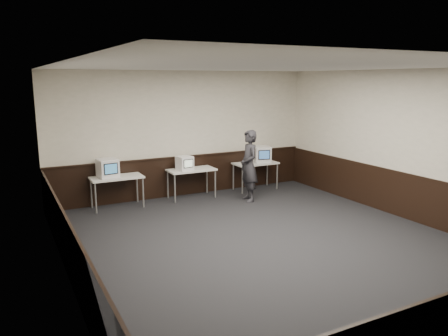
# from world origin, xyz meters

# --- Properties ---
(floor) EXTENTS (8.00, 8.00, 0.00)m
(floor) POSITION_xyz_m (0.00, 0.00, 0.00)
(floor) COLOR black
(floor) RESTS_ON ground
(ceiling) EXTENTS (8.00, 8.00, 0.00)m
(ceiling) POSITION_xyz_m (0.00, 0.00, 3.20)
(ceiling) COLOR white
(ceiling) RESTS_ON back_wall
(back_wall) EXTENTS (7.00, 0.00, 7.00)m
(back_wall) POSITION_xyz_m (0.00, 4.00, 1.60)
(back_wall) COLOR beige
(back_wall) RESTS_ON ground
(left_wall) EXTENTS (0.00, 8.00, 8.00)m
(left_wall) POSITION_xyz_m (-3.50, 0.00, 1.60)
(left_wall) COLOR beige
(left_wall) RESTS_ON ground
(right_wall) EXTENTS (0.00, 8.00, 8.00)m
(right_wall) POSITION_xyz_m (3.50, 0.00, 1.60)
(right_wall) COLOR beige
(right_wall) RESTS_ON ground
(wainscot_back) EXTENTS (6.98, 0.04, 1.00)m
(wainscot_back) POSITION_xyz_m (0.00, 3.98, 0.50)
(wainscot_back) COLOR black
(wainscot_back) RESTS_ON back_wall
(wainscot_left) EXTENTS (0.04, 7.98, 1.00)m
(wainscot_left) POSITION_xyz_m (-3.48, 0.00, 0.50)
(wainscot_left) COLOR black
(wainscot_left) RESTS_ON left_wall
(wainscot_right) EXTENTS (0.04, 7.98, 1.00)m
(wainscot_right) POSITION_xyz_m (3.48, 0.00, 0.50)
(wainscot_right) COLOR black
(wainscot_right) RESTS_ON right_wall
(wainscot_rail) EXTENTS (6.98, 0.06, 0.04)m
(wainscot_rail) POSITION_xyz_m (0.00, 3.96, 1.02)
(wainscot_rail) COLOR black
(wainscot_rail) RESTS_ON wainscot_back
(desk_left) EXTENTS (1.20, 0.60, 0.75)m
(desk_left) POSITION_xyz_m (-1.90, 3.60, 0.68)
(desk_left) COLOR silver
(desk_left) RESTS_ON ground
(desk_center) EXTENTS (1.20, 0.60, 0.75)m
(desk_center) POSITION_xyz_m (0.00, 3.60, 0.68)
(desk_center) COLOR silver
(desk_center) RESTS_ON ground
(desk_right) EXTENTS (1.20, 0.60, 0.75)m
(desk_right) POSITION_xyz_m (1.90, 3.60, 0.68)
(desk_right) COLOR silver
(desk_right) RESTS_ON ground
(emac_left) EXTENTS (0.48, 0.51, 0.43)m
(emac_left) POSITION_xyz_m (-2.09, 3.62, 0.97)
(emac_left) COLOR white
(emac_left) RESTS_ON desk_left
(emac_center) EXTENTS (0.40, 0.42, 0.35)m
(emac_center) POSITION_xyz_m (-0.19, 3.57, 0.93)
(emac_center) COLOR white
(emac_center) RESTS_ON desk_center
(emac_right) EXTENTS (0.54, 0.56, 0.43)m
(emac_right) POSITION_xyz_m (2.09, 3.59, 0.97)
(emac_right) COLOR white
(emac_right) RESTS_ON desk_right
(person) EXTENTS (0.51, 0.70, 1.77)m
(person) POSITION_xyz_m (1.16, 2.70, 0.89)
(person) COLOR #29282E
(person) RESTS_ON ground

